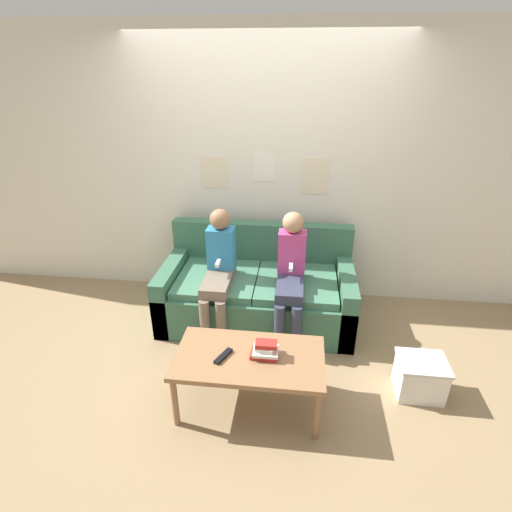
% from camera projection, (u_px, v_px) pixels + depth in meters
% --- Properties ---
extents(ground_plane, '(10.00, 10.00, 0.00)m').
position_uv_depth(ground_plane, '(250.00, 353.00, 3.42)').
color(ground_plane, '#937A56').
extents(wall_back, '(8.00, 0.06, 2.60)m').
position_uv_depth(wall_back, '(264.00, 171.00, 3.84)').
color(wall_back, silver).
rests_on(wall_back, ground_plane).
extents(couch, '(1.76, 0.91, 0.84)m').
position_uv_depth(couch, '(258.00, 291.00, 3.81)').
color(couch, '#38664C').
rests_on(couch, ground_plane).
extents(coffee_table, '(1.02, 0.56, 0.44)m').
position_uv_depth(coffee_table, '(249.00, 361.00, 2.75)').
color(coffee_table, '#8E6642').
rests_on(coffee_table, ground_plane).
extents(person_left, '(0.24, 0.61, 1.11)m').
position_uv_depth(person_left, '(219.00, 267.00, 3.51)').
color(person_left, '#756656').
rests_on(person_left, ground_plane).
extents(person_right, '(0.24, 0.61, 1.11)m').
position_uv_depth(person_right, '(291.00, 271.00, 3.44)').
color(person_right, '#33384C').
rests_on(person_right, ground_plane).
extents(tv_remote, '(0.11, 0.17, 0.02)m').
position_uv_depth(tv_remote, '(223.00, 356.00, 2.71)').
color(tv_remote, black).
rests_on(tv_remote, coffee_table).
extents(book_stack, '(0.19, 0.15, 0.12)m').
position_uv_depth(book_stack, '(265.00, 350.00, 2.71)').
color(book_stack, red).
rests_on(book_stack, coffee_table).
extents(storage_box, '(0.35, 0.30, 0.30)m').
position_uv_depth(storage_box, '(420.00, 377.00, 2.95)').
color(storage_box, silver).
rests_on(storage_box, ground_plane).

